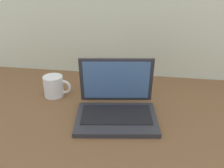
# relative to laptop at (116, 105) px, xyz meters

# --- Properties ---
(desk) EXTENTS (1.60, 0.76, 0.03)m
(desk) POSITION_rel_laptop_xyz_m (-0.05, 0.03, -0.06)
(desk) COLOR brown
(desk) RESTS_ON ground
(laptop) EXTENTS (0.34, 0.30, 0.22)m
(laptop) POSITION_rel_laptop_xyz_m (0.00, 0.00, 0.00)
(laptop) COLOR #2D2D33
(laptop) RESTS_ON desk
(coffee_mug) EXTENTS (0.13, 0.09, 0.10)m
(coffee_mug) POSITION_rel_laptop_xyz_m (-0.30, 0.12, 0.00)
(coffee_mug) COLOR white
(coffee_mug) RESTS_ON desk
(book_stack) EXTENTS (0.21, 0.17, 0.05)m
(book_stack) POSITION_rel_laptop_xyz_m (-0.09, 0.26, -0.02)
(book_stack) COLOR #334C99
(book_stack) RESTS_ON desk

